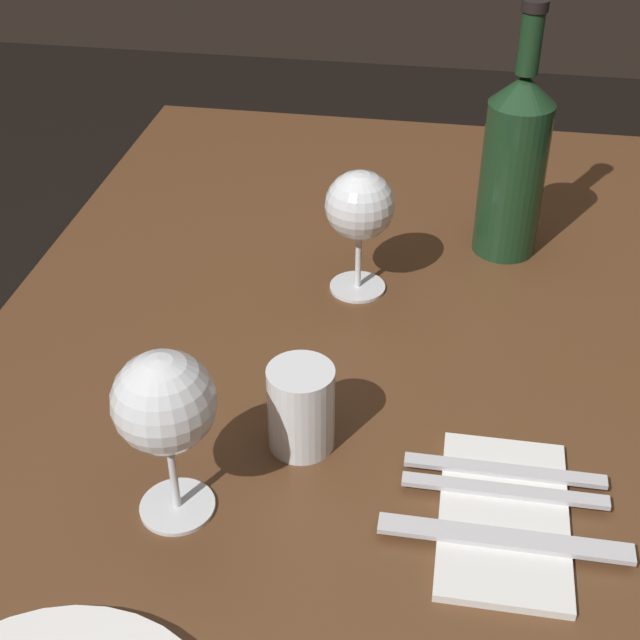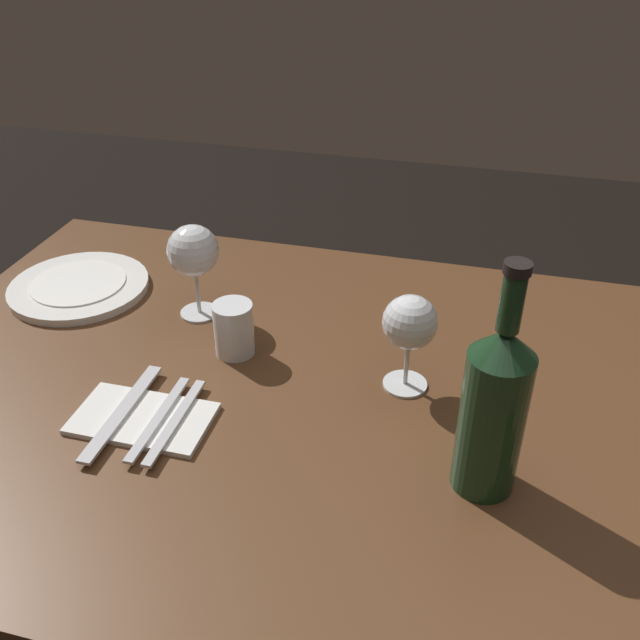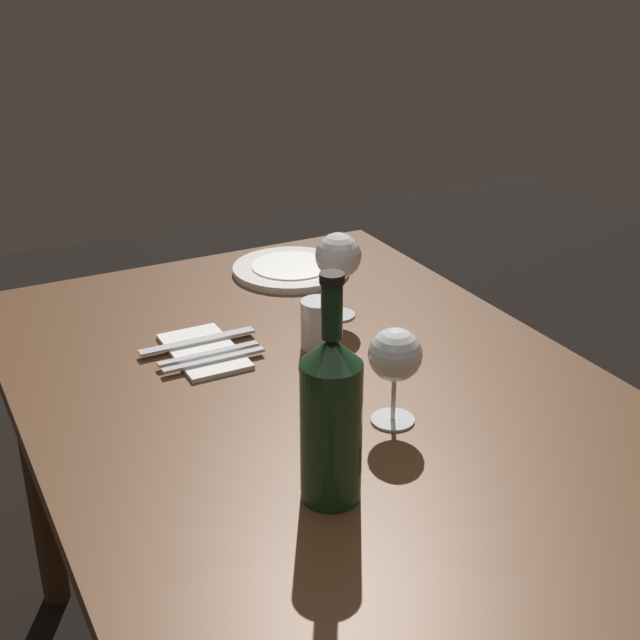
# 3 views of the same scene
# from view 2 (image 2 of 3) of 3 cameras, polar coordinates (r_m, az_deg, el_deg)

# --- Properties ---
(dining_table) EXTENTS (1.30, 0.90, 0.74)m
(dining_table) POSITION_cam_2_polar(r_m,az_deg,el_deg) (1.10, -1.26, -9.40)
(dining_table) COLOR #56351E
(dining_table) RESTS_ON ground
(wine_glass_left) EXTENTS (0.09, 0.09, 0.16)m
(wine_glass_left) POSITION_cam_2_polar(r_m,az_deg,el_deg) (1.18, -10.21, 5.38)
(wine_glass_left) COLOR white
(wine_glass_left) RESTS_ON dining_table
(wine_glass_right) EXTENTS (0.08, 0.08, 0.15)m
(wine_glass_right) POSITION_cam_2_polar(r_m,az_deg,el_deg) (1.00, 7.27, -0.39)
(wine_glass_right) COLOR white
(wine_glass_right) RESTS_ON dining_table
(wine_bottle) EXTENTS (0.08, 0.08, 0.31)m
(wine_bottle) POSITION_cam_2_polar(r_m,az_deg,el_deg) (0.85, 13.85, -6.87)
(wine_bottle) COLOR #19381E
(wine_bottle) RESTS_ON dining_table
(water_tumbler) EXTENTS (0.06, 0.06, 0.09)m
(water_tumbler) POSITION_cam_2_polar(r_m,az_deg,el_deg) (1.11, -6.97, -0.88)
(water_tumbler) COLOR white
(water_tumbler) RESTS_ON dining_table
(dinner_plate) EXTENTS (0.25, 0.25, 0.02)m
(dinner_plate) POSITION_cam_2_polar(r_m,az_deg,el_deg) (1.35, -18.90, 2.59)
(dinner_plate) COLOR white
(dinner_plate) RESTS_ON dining_table
(folded_napkin) EXTENTS (0.19, 0.11, 0.01)m
(folded_napkin) POSITION_cam_2_polar(r_m,az_deg,el_deg) (1.02, -14.14, -7.73)
(folded_napkin) COLOR white
(folded_napkin) RESTS_ON dining_table
(fork_inner) EXTENTS (0.01, 0.18, 0.00)m
(fork_inner) POSITION_cam_2_polar(r_m,az_deg,el_deg) (1.00, -12.91, -7.72)
(fork_inner) COLOR silver
(fork_inner) RESTS_ON folded_napkin
(fork_outer) EXTENTS (0.01, 0.18, 0.00)m
(fork_outer) POSITION_cam_2_polar(r_m,az_deg,el_deg) (0.99, -11.61, -8.00)
(fork_outer) COLOR silver
(fork_outer) RESTS_ON folded_napkin
(table_knife) EXTENTS (0.02, 0.21, 0.00)m
(table_knife) POSITION_cam_2_polar(r_m,az_deg,el_deg) (1.03, -15.68, -7.12)
(table_knife) COLOR silver
(table_knife) RESTS_ON folded_napkin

